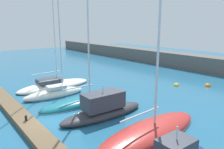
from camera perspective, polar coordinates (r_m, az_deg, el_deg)
The scene contains 11 objects.
ground_plane at distance 19.63m, azimuth -16.05°, elevation -12.31°, with size 120.00×120.00×0.00m, color #236084.
dock_pier at distance 19.05m, azimuth -20.85°, elevation -12.74°, with size 26.92×1.54×0.45m, color brown.
breakwater_seawall at distance 41.28m, azimuth 26.79°, elevation 2.01°, with size 108.00×3.47×2.75m, color #5B5651.
sailboat_white_nearest at distance 30.09m, azimuth -14.94°, elevation -2.78°, with size 3.81×10.28×21.61m.
sailboat_ivory_second at distance 26.35m, azimuth -14.91°, elevation -4.68°, with size 2.30×7.29×12.79m.
sailboat_teal_third at distance 23.60m, azimuth -6.87°, elevation -6.86°, with size 3.03×10.55×16.46m.
motorboat_charcoal_fourth at distance 20.07m, azimuth -2.18°, elevation -8.97°, with size 2.81×8.68×3.25m.
sailboat_red_fifth at distance 17.35m, azimuth 10.18°, elevation -14.17°, with size 3.69×10.69×23.15m.
mooring_buoy_yellow at distance 31.17m, azimuth 16.60°, elevation -2.89°, with size 0.78×0.78×0.78m, color yellow.
mooring_buoy_orange at distance 32.36m, azimuth 23.91°, elevation -2.89°, with size 0.85×0.85×0.85m, color orange.
dock_bollard at distance 19.60m, azimuth -21.74°, elevation -10.64°, with size 0.20×0.20×0.44m, color black.
Camera 1 is at (16.60, -6.52, 8.20)m, focal length 34.68 mm.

